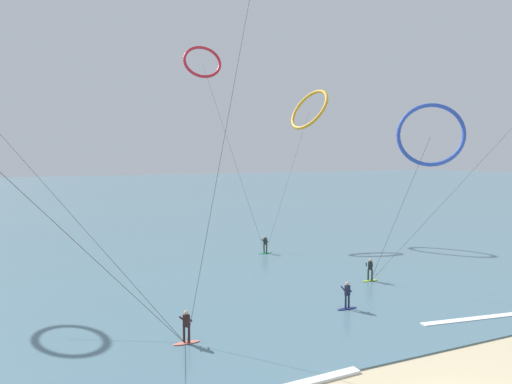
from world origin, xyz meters
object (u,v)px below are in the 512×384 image
(surfer_navy, at_px, (347,297))
(surfer_emerald, at_px, (265,246))
(kite_crimson, at_px, (202,62))
(kite_cobalt, at_px, (431,135))
(kite_amber, at_px, (309,110))
(surfer_coral, at_px, (186,329))
(surfer_lime, at_px, (370,271))

(surfer_navy, distance_m, surfer_emerald, 17.09)
(surfer_emerald, bearing_deg, kite_crimson, 148.09)
(kite_cobalt, height_order, kite_amber, kite_amber)
(surfer_coral, relative_size, surfer_navy, 1.00)
(surfer_lime, bearing_deg, surfer_emerald, 144.88)
(kite_cobalt, bearing_deg, surfer_coral, -131.35)
(surfer_emerald, distance_m, kite_crimson, 25.70)
(kite_crimson, bearing_deg, surfer_coral, -103.23)
(kite_cobalt, bearing_deg, surfer_lime, 167.24)
(surfer_coral, xyz_separation_m, surfer_emerald, (12.98, 18.01, 0.00))
(surfer_lime, distance_m, kite_amber, 25.30)
(surfer_coral, xyz_separation_m, kite_cobalt, (18.30, 2.51, 10.15))
(kite_cobalt, bearing_deg, surfer_emerald, 149.77)
(surfer_navy, bearing_deg, surfer_emerald, -110.79)
(surfer_lime, distance_m, kite_cobalt, 10.92)
(kite_amber, bearing_deg, surfer_lime, -27.25)
(surfer_navy, height_order, kite_crimson, kite_crimson)
(kite_amber, bearing_deg, kite_crimson, -137.81)
(surfer_lime, bearing_deg, kite_cobalt, -12.11)
(surfer_coral, relative_size, kite_cobalt, 0.13)
(kite_amber, bearing_deg, kite_cobalt, -19.27)
(surfer_lime, xyz_separation_m, surfer_navy, (-5.36, -4.67, 0.00))
(kite_cobalt, bearing_deg, kite_crimson, 142.07)
(surfer_navy, bearing_deg, kite_crimson, -105.16)
(surfer_lime, relative_size, kite_amber, 0.10)
(surfer_coral, distance_m, surfer_navy, 10.59)
(surfer_coral, xyz_separation_m, kite_amber, (22.38, 25.85, 13.96))
(surfer_emerald, height_order, kite_crimson, kite_crimson)
(kite_cobalt, xyz_separation_m, kite_crimson, (-6.27, 31.56, 9.89))
(surfer_emerald, bearing_deg, surfer_navy, -43.53)
(surfer_lime, xyz_separation_m, kite_amber, (6.48, 20.08, 13.96))
(surfer_coral, height_order, surfer_navy, same)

